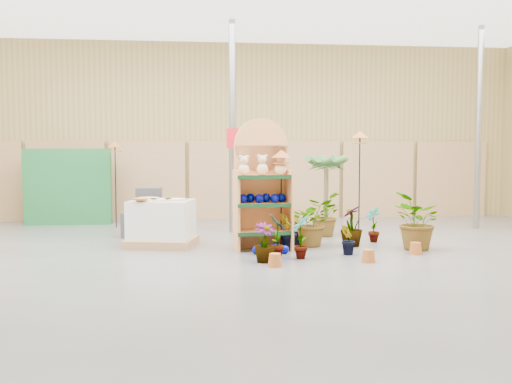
% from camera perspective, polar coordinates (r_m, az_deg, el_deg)
% --- Properties ---
extents(room, '(15.20, 12.10, 4.70)m').
position_cam_1_polar(room, '(9.62, -1.42, 6.97)').
color(room, '#555555').
rests_on(room, ground).
extents(display_shelf, '(1.03, 0.70, 2.32)m').
position_cam_1_polar(display_shelf, '(10.10, 0.57, 0.28)').
color(display_shelf, '#DA8E53').
rests_on(display_shelf, ground).
extents(teddy_bears, '(0.85, 0.22, 0.36)m').
position_cam_1_polar(teddy_bears, '(9.98, 0.78, 2.57)').
color(teddy_bears, beige).
rests_on(teddy_bears, display_shelf).
extents(gazing_balls_shelf, '(0.85, 0.29, 0.16)m').
position_cam_1_polar(gazing_balls_shelf, '(9.98, 0.65, -0.62)').
color(gazing_balls_shelf, '#000784').
rests_on(gazing_balls_shelf, display_shelf).
extents(gazing_balls_floor, '(0.63, 0.39, 0.15)m').
position_cam_1_polar(gazing_balls_floor, '(9.73, 1.39, -5.70)').
color(gazing_balls_floor, '#000784').
rests_on(gazing_balls_floor, ground).
extents(pallet_stack, '(1.38, 1.23, 0.88)m').
position_cam_1_polar(pallet_stack, '(10.55, -9.43, -3.10)').
color(pallet_stack, '#A77C51').
rests_on(pallet_stack, ground).
extents(charcoal_planters, '(0.80, 0.50, 1.00)m').
position_cam_1_polar(charcoal_planters, '(11.82, -11.09, -2.38)').
color(charcoal_planters, '#2D2D30').
rests_on(charcoal_planters, ground).
extents(trellis_stock, '(2.00, 0.30, 1.80)m').
position_cam_1_polar(trellis_stock, '(14.22, -18.28, 0.51)').
color(trellis_stock, '#1D6932').
rests_on(trellis_stock, ground).
extents(offer_sign, '(0.50, 0.08, 2.20)m').
position_cam_1_polar(offer_sign, '(11.68, -1.73, 3.28)').
color(offer_sign, gray).
rests_on(offer_sign, ground).
extents(bird_table_front, '(0.34, 0.34, 1.76)m').
position_cam_1_polar(bird_table_front, '(10.02, 2.55, 3.51)').
color(bird_table_front, black).
rests_on(bird_table_front, ground).
extents(bird_table_right, '(0.34, 0.34, 2.13)m').
position_cam_1_polar(bird_table_right, '(11.26, 10.35, 5.28)').
color(bird_table_right, black).
rests_on(bird_table_right, ground).
extents(bird_table_back, '(0.34, 0.34, 1.97)m').
position_cam_1_polar(bird_table_back, '(13.33, -13.93, 4.39)').
color(bird_table_back, black).
rests_on(bird_table_back, ground).
extents(palm, '(0.70, 0.70, 1.76)m').
position_cam_1_polar(palm, '(12.08, 7.05, 2.95)').
color(palm, brown).
rests_on(palm, ground).
extents(potted_plant_0, '(0.28, 0.39, 0.72)m').
position_cam_1_polar(potted_plant_0, '(9.23, 2.16, -4.45)').
color(potted_plant_0, '#36662D').
rests_on(potted_plant_0, ground).
extents(potted_plant_1, '(0.39, 0.44, 0.67)m').
position_cam_1_polar(potted_plant_1, '(9.95, 3.23, -3.99)').
color(potted_plant_1, '#36662D').
rests_on(potted_plant_1, ground).
extents(potted_plant_2, '(0.88, 0.79, 0.88)m').
position_cam_1_polar(potted_plant_2, '(10.46, 5.66, -3.02)').
color(potted_plant_2, '#36662D').
rests_on(potted_plant_2, ground).
extents(potted_plant_3, '(0.58, 0.58, 0.74)m').
position_cam_1_polar(potted_plant_3, '(10.55, 9.53, -3.37)').
color(potted_plant_3, '#36662D').
rests_on(potted_plant_3, ground).
extents(potted_plant_4, '(0.32, 0.41, 0.69)m').
position_cam_1_polar(potted_plant_4, '(11.12, 11.66, -3.16)').
color(potted_plant_4, '#36662D').
rests_on(potted_plant_4, ground).
extents(potted_plant_5, '(0.33, 0.28, 0.54)m').
position_cam_1_polar(potted_plant_5, '(10.54, 4.08, -3.88)').
color(potted_plant_5, '#36662D').
rests_on(potted_plant_5, ground).
extents(potted_plant_6, '(0.78, 0.87, 0.88)m').
position_cam_1_polar(potted_plant_6, '(11.76, 6.72, -2.25)').
color(potted_plant_6, '#36662D').
rests_on(potted_plant_6, ground).
extents(potted_plant_7, '(0.46, 0.46, 0.62)m').
position_cam_1_polar(potted_plant_7, '(8.91, 0.88, -5.08)').
color(potted_plant_7, '#36662D').
rests_on(potted_plant_7, ground).
extents(potted_plant_8, '(0.26, 0.38, 0.71)m').
position_cam_1_polar(potted_plant_8, '(9.22, 4.47, -4.48)').
color(potted_plant_8, '#36662D').
rests_on(potted_plant_8, ground).
extents(potted_plant_9, '(0.30, 0.33, 0.51)m').
position_cam_1_polar(potted_plant_9, '(9.65, 9.21, -4.74)').
color(potted_plant_9, '#36662D').
rests_on(potted_plant_9, ground).
extents(potted_plant_10, '(0.91, 1.01, 1.02)m').
position_cam_1_polar(potted_plant_10, '(10.39, 15.95, -2.82)').
color(potted_plant_10, '#36662D').
rests_on(potted_plant_10, ground).
extents(potted_plant_11, '(0.55, 0.55, 0.74)m').
position_cam_1_polar(potted_plant_11, '(11.37, 1.70, -2.80)').
color(potted_plant_11, '#36662D').
rests_on(potted_plant_11, ground).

